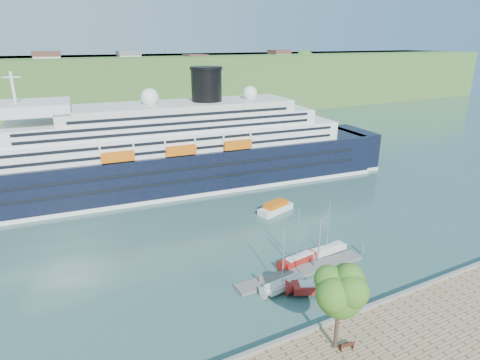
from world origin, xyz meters
TOP-DOWN VIEW (x-y plane):
  - ground at (0.00, 0.00)m, footprint 400.00×400.00m
  - far_hillside at (0.00, 145.00)m, footprint 400.00×50.00m
  - quay_coping at (0.00, -0.20)m, footprint 220.00×0.50m
  - cruise_ship at (-6.47, 51.39)m, footprint 112.24×26.46m
  - park_bench at (-3.53, -4.02)m, footprint 1.69×0.91m
  - promenade_tree at (-4.30, -3.28)m, footprint 5.98×5.98m
  - floating_pontoon at (1.71, 10.63)m, footprint 19.56×2.43m
  - sailboat_white_near at (-2.49, 8.38)m, footprint 6.39×2.44m
  - sailboat_red at (0.85, 5.56)m, footprint 7.80×5.11m
  - sailboat_white_far at (8.16, 12.88)m, footprint 6.33×2.06m
  - tender_launch at (9.55, 29.60)m, footprint 7.64×4.42m
  - sailboat_extra at (2.67, 12.59)m, footprint 6.47×2.61m

SIDE VIEW (x-z plane):
  - ground at x=0.00m, z-range 0.00..0.00m
  - floating_pontoon at x=1.71m, z-range 0.00..0.43m
  - tender_launch at x=9.55m, z-range 0.00..2.00m
  - quay_coping at x=0.00m, z-range 1.00..1.30m
  - park_bench at x=-3.53m, z-range 1.00..2.03m
  - sailboat_white_near at x=-2.49m, z-range 0.00..8.06m
  - sailboat_white_far at x=8.16m, z-range 0.00..8.07m
  - sailboat_extra at x=2.67m, z-range 0.00..8.12m
  - sailboat_red at x=0.85m, z-range 0.00..9.83m
  - promenade_tree at x=-4.30m, z-range 1.00..10.91m
  - far_hillside at x=0.00m, z-range 0.00..24.00m
  - cruise_ship at x=-6.47m, z-range 0.00..24.98m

